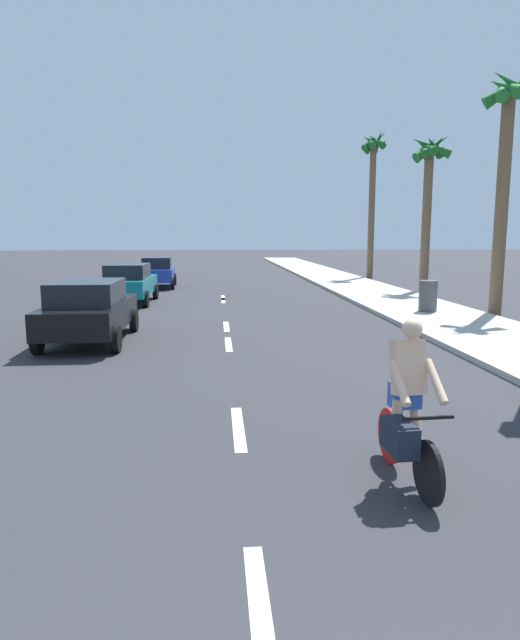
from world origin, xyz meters
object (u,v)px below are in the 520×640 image
parked_car_blue (158,271)px  palm_tree_distant (373,170)px  cyclist (406,410)px  trash_bin_far (428,296)px  palm_tree_mid (506,143)px  parked_car_black (89,309)px  palm_tree_far (429,174)px  parked_car_teal (129,282)px

parked_car_blue → palm_tree_distant: size_ratio=0.43×
cyclist → palm_tree_distant: size_ratio=0.20×
cyclist → trash_bin_far: cyclist is taller
palm_tree_mid → trash_bin_far: bearing=175.7°
parked_car_blue → palm_tree_mid: bearing=-43.5°
palm_tree_mid → palm_tree_distant: 15.90m
parked_car_black → cyclist: bearing=-58.3°
parked_car_blue → palm_tree_mid: palm_tree_mid is taller
palm_tree_far → cyclist: bearing=-111.7°
trash_bin_far → parked_car_blue: bearing=133.0°
palm_tree_mid → trash_bin_far: palm_tree_mid is taller
parked_car_blue → palm_tree_distant: 14.69m
parked_car_black → parked_car_teal: size_ratio=1.03×
palm_tree_far → palm_tree_distant: bearing=91.7°
palm_tree_mid → trash_bin_far: size_ratio=7.61×
parked_car_black → trash_bin_far: bearing=20.1°
parked_car_teal → parked_car_black: bearing=-86.8°
palm_tree_mid → palm_tree_far: palm_tree_mid is taller
palm_tree_far → palm_tree_distant: (-0.24, 8.31, 1.11)m
palm_tree_distant → trash_bin_far: (-2.47, -15.70, -5.95)m
parked_car_black → palm_tree_far: bearing=40.6°
parked_car_teal → parked_car_blue: same height
cyclist → parked_car_teal: (-5.50, 16.50, 0.01)m
parked_car_teal → parked_car_blue: (0.45, 6.67, -0.00)m
palm_tree_mid → palm_tree_far: (0.42, 7.56, -0.13)m
parked_car_black → palm_tree_distant: 24.05m
parked_car_teal → palm_tree_distant: size_ratio=0.46×
palm_tree_distant → palm_tree_far: bearing=-88.3°
parked_car_blue → palm_tree_far: bearing=-17.1°
cyclist → parked_car_blue: size_ratio=0.47×
palm_tree_far → parked_car_teal: bearing=-166.6°
palm_tree_mid → palm_tree_far: 7.58m
cyclist → palm_tree_far: palm_tree_far is taller
parked_car_teal → parked_car_blue: 6.69m
cyclist → palm_tree_far: bearing=-114.9°
palm_tree_mid → trash_bin_far: 5.48m
cyclist → parked_car_blue: (-5.05, 23.17, 0.00)m
cyclist → parked_car_blue: 23.71m
cyclist → palm_tree_mid: 14.98m
parked_car_black → palm_tree_far: palm_tree_far is taller
parked_car_black → trash_bin_far: 11.03m
parked_car_black → parked_car_blue: bearing=89.2°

